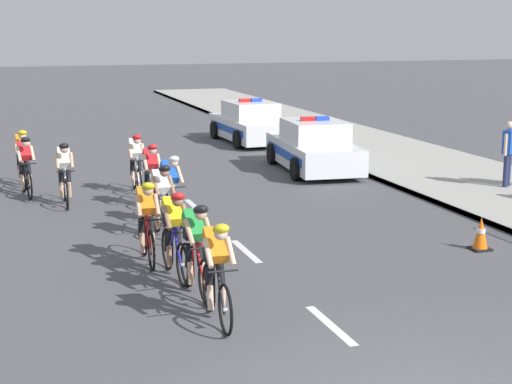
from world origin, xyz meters
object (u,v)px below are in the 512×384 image
(spectator_middle, at_px, (508,149))
(cyclist_lead, at_px, (217,270))
(police_car_second, at_px, (250,124))
(cyclist_eleventh, at_px, (23,157))
(cyclist_seventh, at_px, (151,174))
(cyclist_fourth, at_px, (147,220))
(cyclist_ninth, at_px, (136,162))
(cyclist_tenth, at_px, (25,165))
(police_car_nearest, at_px, (314,148))
(cyclist_fifth, at_px, (162,199))
(cyclist_eighth, at_px, (65,173))
(cyclist_third, at_px, (174,233))
(cyclist_second, at_px, (196,248))
(traffic_cone_near, at_px, (481,234))
(cyclist_sixth, at_px, (171,188))

(spectator_middle, bearing_deg, cyclist_lead, -144.92)
(police_car_second, bearing_deg, cyclist_eleventh, -143.99)
(cyclist_seventh, relative_size, spectator_middle, 1.03)
(cyclist_fourth, distance_m, cyclist_seventh, 4.54)
(cyclist_ninth, bearing_deg, cyclist_tenth, 171.31)
(police_car_nearest, bearing_deg, cyclist_fifth, -133.15)
(cyclist_eleventh, relative_size, spectator_middle, 1.03)
(cyclist_fourth, bearing_deg, cyclist_eighth, 100.29)
(cyclist_ninth, xyz_separation_m, cyclist_eleventh, (-2.68, 1.74, 0.00))
(cyclist_third, bearing_deg, cyclist_fifth, 82.78)
(cyclist_tenth, distance_m, cyclist_eleventh, 1.34)
(cyclist_eleventh, xyz_separation_m, spectator_middle, (11.70, -4.47, 0.30))
(cyclist_second, bearing_deg, cyclist_tenth, 104.25)
(cyclist_fifth, relative_size, spectator_middle, 1.03)
(cyclist_seventh, height_order, cyclist_tenth, same)
(cyclist_third, bearing_deg, cyclist_seventh, 83.12)
(cyclist_eighth, distance_m, police_car_second, 11.26)
(cyclist_fourth, bearing_deg, cyclist_ninth, 81.86)
(cyclist_third, height_order, cyclist_eighth, same)
(cyclist_fourth, xyz_separation_m, cyclist_fifth, (0.61, 1.64, 0.00))
(cyclist_seventh, bearing_deg, cyclist_eighth, 156.70)
(traffic_cone_near, bearing_deg, cyclist_tenth, 135.82)
(cyclist_lead, relative_size, cyclist_eighth, 1.00)
(cyclist_ninth, xyz_separation_m, traffic_cone_near, (5.24, -7.28, -0.48))
(police_car_second, bearing_deg, cyclist_second, -110.54)
(cyclist_second, bearing_deg, cyclist_eighth, 100.55)
(cyclist_fourth, distance_m, cyclist_eleventh, 8.13)
(cyclist_sixth, bearing_deg, cyclist_fourth, -110.67)
(cyclist_lead, bearing_deg, spectator_middle, 35.08)
(cyclist_second, bearing_deg, cyclist_ninth, 86.58)
(cyclist_fifth, relative_size, traffic_cone_near, 2.69)
(cyclist_lead, xyz_separation_m, cyclist_seventh, (0.54, 7.66, 0.00))
(cyclist_fourth, relative_size, police_car_second, 0.39)
(police_car_nearest, distance_m, traffic_cone_near, 8.84)
(cyclist_third, relative_size, police_car_second, 0.39)
(cyclist_sixth, bearing_deg, cyclist_eighth, 127.02)
(cyclist_fourth, xyz_separation_m, police_car_second, (6.33, 13.84, -0.11))
(cyclist_tenth, relative_size, spectator_middle, 1.03)
(cyclist_lead, relative_size, cyclist_ninth, 1.00)
(police_car_nearest, bearing_deg, cyclist_second, -121.35)
(cyclist_tenth, bearing_deg, cyclist_fifth, -64.22)
(cyclist_second, xyz_separation_m, cyclist_sixth, (0.61, 4.66, 0.00))
(cyclist_seventh, relative_size, cyclist_ninth, 1.00)
(cyclist_eleventh, bearing_deg, cyclist_lead, -78.91)
(traffic_cone_near, bearing_deg, police_car_second, 89.22)
(cyclist_third, xyz_separation_m, police_car_second, (6.05, 14.82, -0.11))
(cyclist_ninth, relative_size, spectator_middle, 1.03)
(cyclist_lead, xyz_separation_m, cyclist_tenth, (-2.18, 9.81, 0.00))
(cyclist_eleventh, bearing_deg, traffic_cone_near, -48.72)
(cyclist_fourth, xyz_separation_m, cyclist_eighth, (-0.95, 5.26, 0.00))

